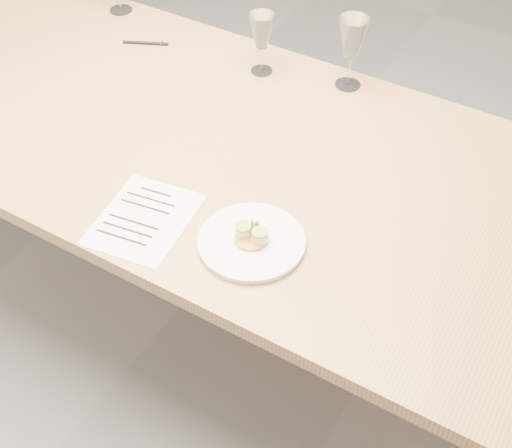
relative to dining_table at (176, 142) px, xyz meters
The scene contains 7 objects.
ground 0.68m from the dining_table, ahead, with size 7.00×7.00×0.00m, color slate.
dining_table is the anchor object (origin of this frame).
dinner_plate 0.52m from the dining_table, 33.70° to the right, with size 0.25×0.25×0.07m.
recipe_sheet 0.39m from the dining_table, 64.95° to the right, with size 0.25×0.30×0.00m.
ballpoint_pen 0.44m from the dining_table, 137.64° to the left, with size 0.14×0.07×0.01m.
wine_glass_2 0.41m from the dining_table, 78.02° to the left, with size 0.08×0.08×0.19m.
wine_glass_3 0.58m from the dining_table, 51.72° to the left, with size 0.09×0.09×0.22m.
Camera 1 is at (1.03, -1.26, 1.95)m, focal length 50.00 mm.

